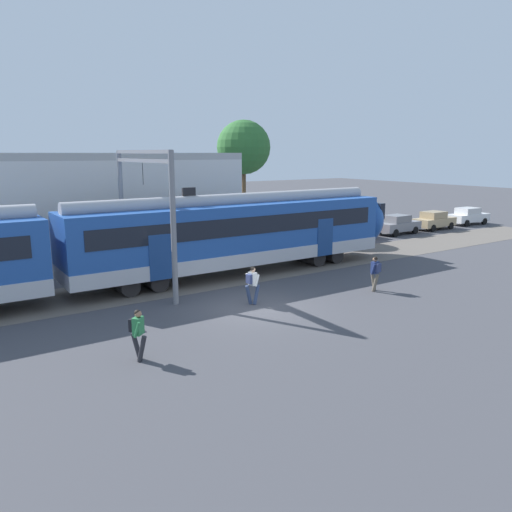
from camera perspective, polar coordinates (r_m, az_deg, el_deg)
ground_plane at (r=21.06m, az=-0.28°, el=-5.98°), size 160.00×160.00×0.00m
track_bed at (r=23.37m, az=-26.02°, el=-5.40°), size 80.00×4.40×0.01m
commuter_train at (r=23.27m, az=-20.48°, el=0.70°), size 38.05×3.07×4.73m
pedestrian_green at (r=16.08m, az=-13.37°, el=-8.27°), size 0.50×0.69×1.67m
pedestrian_white at (r=21.30m, az=-0.45°, el=-3.00°), size 0.66×0.54×1.67m
pedestrian_navy at (r=24.01m, az=13.47°, el=-1.64°), size 0.53×0.65×1.67m
parked_car_red at (r=38.27m, az=10.92°, el=3.05°), size 4.03×1.81×1.54m
parked_car_grey at (r=41.58m, az=15.87°, el=3.49°), size 4.07×1.90×1.54m
parked_car_tan at (r=45.11m, az=19.69°, el=3.86°), size 4.05×1.85×1.54m
parked_car_white at (r=49.34m, az=23.09°, el=4.23°), size 4.09×1.93×1.54m
catenary_gantry at (r=24.02m, az=-12.69°, el=6.44°), size 0.24×6.64×6.53m
background_building at (r=30.59m, az=-18.80°, el=5.09°), size 18.12×5.00×9.20m
street_tree_right at (r=38.71m, az=-1.42°, el=12.28°), size 4.08×4.08×8.86m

